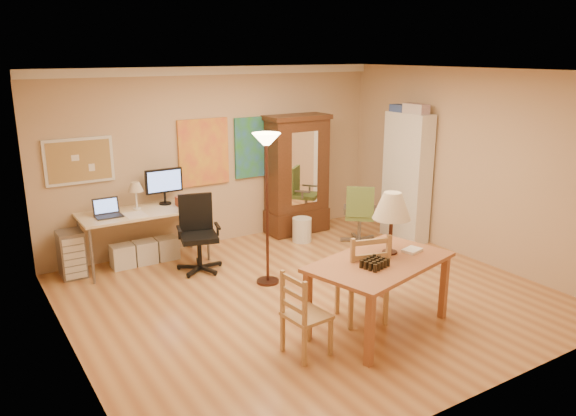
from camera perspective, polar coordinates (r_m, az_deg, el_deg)
floor at (r=7.01m, az=2.15°, el=-8.90°), size 5.50×5.50×0.00m
crown_molding at (r=8.53m, az=-7.28°, el=13.69°), size 5.50×0.08×0.12m
corkboard at (r=8.01m, az=-20.45°, el=4.50°), size 0.90×0.04×0.62m
art_panel_left at (r=8.55m, az=-8.55°, el=5.63°), size 0.80×0.04×1.00m
art_panel_right at (r=8.95m, az=-3.25°, el=6.21°), size 0.75×0.04×0.95m
dining_table at (r=6.08m, az=9.77°, el=-3.68°), size 1.74×1.28×1.46m
ladder_chair_back at (r=6.28m, az=7.64°, el=-7.26°), size 0.59×0.57×1.04m
ladder_chair_left at (r=5.59m, az=1.67°, el=-10.98°), size 0.42×0.43×0.87m
torchiere_lamp at (r=6.93m, az=-2.18°, el=4.44°), size 0.36×0.36×1.95m
computer_desk at (r=8.14m, az=-14.21°, el=-2.25°), size 1.73×0.76×1.31m
office_chair_black at (r=7.81m, az=-9.02°, el=-4.29°), size 0.64×0.64×1.04m
office_chair_green at (r=8.85m, az=7.26°, el=-1.98°), size 0.60×0.60×0.94m
drawer_cart at (r=8.00m, az=-21.12°, el=-4.40°), size 0.31×0.38×0.63m
armoire at (r=9.18m, az=0.91°, el=2.62°), size 1.05×0.50×1.94m
bookshelf at (r=9.01m, az=11.97°, el=3.05°), size 0.30×0.80×2.01m
wastebin at (r=8.87m, az=1.42°, el=-2.22°), size 0.31×0.31×0.38m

